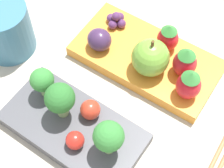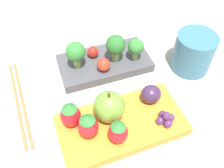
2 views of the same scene
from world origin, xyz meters
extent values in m
plane|color=#BCB29E|center=(0.00, 0.00, 0.00)|extent=(4.00, 4.00, 0.00)
cube|color=#4C4C51|center=(0.01, 0.07, 0.01)|extent=(0.19, 0.10, 0.02)
cube|color=orange|center=(-0.01, -0.08, 0.01)|extent=(0.22, 0.11, 0.02)
cylinder|color=#93B770|center=(0.03, 0.07, 0.03)|extent=(0.01, 0.01, 0.02)
sphere|color=#2D702D|center=(0.03, 0.07, 0.06)|extent=(0.04, 0.04, 0.04)
cylinder|color=#93B770|center=(-0.05, 0.07, 0.03)|extent=(0.01, 0.01, 0.02)
sphere|color=#388438|center=(-0.05, 0.07, 0.06)|extent=(0.04, 0.04, 0.04)
cylinder|color=#93B770|center=(0.07, 0.05, 0.03)|extent=(0.01, 0.01, 0.02)
sphere|color=#388438|center=(0.07, 0.05, 0.05)|extent=(0.03, 0.03, 0.03)
sphere|color=red|center=(-0.01, 0.09, 0.03)|extent=(0.02, 0.02, 0.02)
sphere|color=red|center=(0.00, 0.05, 0.03)|extent=(0.03, 0.03, 0.03)
sphere|color=#70A838|center=(-0.02, -0.06, 0.05)|extent=(0.05, 0.05, 0.05)
cylinder|color=brown|center=(-0.02, -0.06, 0.07)|extent=(0.00, 0.00, 0.01)
ellipsoid|color=red|center=(-0.07, -0.08, 0.04)|extent=(0.03, 0.03, 0.04)
cone|color=#388438|center=(-0.07, -0.08, 0.06)|extent=(0.02, 0.02, 0.01)
ellipsoid|color=red|center=(-0.09, -0.05, 0.04)|extent=(0.03, 0.03, 0.04)
cone|color=#388438|center=(-0.09, -0.05, 0.06)|extent=(0.03, 0.03, 0.01)
ellipsoid|color=red|center=(-0.03, -0.11, 0.04)|extent=(0.03, 0.03, 0.04)
cone|color=#388438|center=(-0.03, -0.11, 0.06)|extent=(0.02, 0.02, 0.01)
ellipsoid|color=#42284C|center=(0.06, -0.05, 0.03)|extent=(0.04, 0.03, 0.03)
sphere|color=#562D5B|center=(0.07, -0.10, 0.03)|extent=(0.01, 0.01, 0.01)
sphere|color=#562D5B|center=(0.06, -0.09, 0.03)|extent=(0.01, 0.01, 0.01)
sphere|color=#562D5B|center=(0.05, -0.10, 0.03)|extent=(0.01, 0.01, 0.01)
sphere|color=#562D5B|center=(0.06, -0.11, 0.03)|extent=(0.01, 0.01, 0.01)
sphere|color=#562D5B|center=(0.06, -0.10, 0.04)|extent=(0.01, 0.01, 0.01)
cylinder|color=teal|center=(0.18, 0.01, 0.04)|extent=(0.08, 0.08, 0.08)
camera|label=1|loc=(-0.15, 0.21, 0.46)|focal=60.00mm
camera|label=2|loc=(-0.10, -0.28, 0.38)|focal=40.00mm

